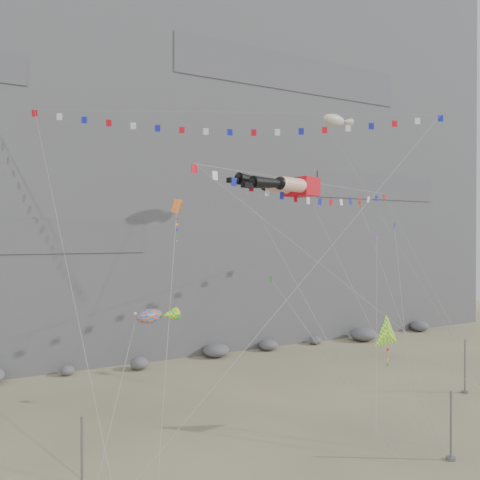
% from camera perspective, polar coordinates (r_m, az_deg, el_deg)
% --- Properties ---
extents(ground, '(120.00, 120.00, 0.00)m').
position_cam_1_polar(ground, '(33.84, 9.42, -20.35)').
color(ground, tan).
rests_on(ground, ground).
extents(cliff, '(80.00, 28.00, 50.00)m').
position_cam_1_polar(cliff, '(61.90, -8.64, 12.59)').
color(cliff, slate).
rests_on(cliff, ground).
extents(talus_boulders, '(60.00, 3.00, 1.20)m').
position_cam_1_polar(talus_boulders, '(47.87, -2.93, -13.33)').
color(talus_boulders, slate).
rests_on(talus_boulders, ground).
extents(anchor_pole_left, '(0.12, 0.12, 3.82)m').
position_cam_1_polar(anchor_pole_left, '(24.50, -18.71, -23.96)').
color(anchor_pole_left, slate).
rests_on(anchor_pole_left, ground).
extents(anchor_pole_center, '(0.12, 0.12, 3.72)m').
position_cam_1_polar(anchor_pole_center, '(29.27, 24.32, -19.90)').
color(anchor_pole_center, slate).
rests_on(anchor_pole_center, ground).
extents(anchor_pole_right, '(0.12, 0.12, 4.09)m').
position_cam_1_polar(anchor_pole_right, '(40.91, 25.74, -13.69)').
color(anchor_pole_right, slate).
rests_on(anchor_pole_right, ground).
extents(legs_kite, '(8.08, 13.56, 19.85)m').
position_cam_1_polar(legs_kite, '(34.72, 5.23, 6.67)').
color(legs_kite, red).
rests_on(legs_kite, ground).
extents(flag_banner_upper, '(31.36, 21.14, 29.67)m').
position_cam_1_polar(flag_banner_upper, '(40.69, 0.22, 15.25)').
color(flag_banner_upper, red).
rests_on(flag_banner_upper, ground).
extents(flag_banner_lower, '(24.38, 13.59, 20.70)m').
position_cam_1_polar(flag_banner_lower, '(38.21, 9.06, 6.87)').
color(flag_banner_lower, red).
rests_on(flag_banner_lower, ground).
extents(harlequin_kite, '(4.71, 8.99, 16.46)m').
position_cam_1_polar(harlequin_kite, '(30.24, -7.71, 4.02)').
color(harlequin_kite, red).
rests_on(harlequin_kite, ground).
extents(fish_windsock, '(5.40, 5.05, 9.09)m').
position_cam_1_polar(fish_windsock, '(27.85, -10.98, -9.14)').
color(fish_windsock, '#FF560D').
rests_on(fish_windsock, ground).
extents(delta_kite, '(2.50, 3.93, 7.70)m').
position_cam_1_polar(delta_kite, '(30.45, 17.60, -10.95)').
color(delta_kite, '#FFEC0D').
rests_on(delta_kite, ground).
extents(blimp_windsock, '(7.23, 12.80, 26.11)m').
position_cam_1_polar(blimp_windsock, '(45.45, 11.39, 14.07)').
color(blimp_windsock, beige).
rests_on(blimp_windsock, ground).
extents(small_kite_a, '(2.86, 14.73, 21.73)m').
position_cam_1_polar(small_kite_a, '(36.73, 0.17, 6.96)').
color(small_kite_a, orange).
rests_on(small_kite_a, ground).
extents(small_kite_b, '(9.22, 9.88, 17.31)m').
position_cam_1_polar(small_kite_b, '(40.68, 16.35, -0.30)').
color(small_kite_b, purple).
rests_on(small_kite_b, ground).
extents(small_kite_c, '(2.46, 10.96, 13.87)m').
position_cam_1_polar(small_kite_c, '(32.93, 4.09, -5.19)').
color(small_kite_c, green).
rests_on(small_kite_c, ground).
extents(small_kite_d, '(8.20, 16.50, 23.00)m').
position_cam_1_polar(small_kite_d, '(44.74, 14.57, 3.78)').
color(small_kite_d, '#F3AD14').
rests_on(small_kite_d, ground).
extents(small_kite_e, '(7.99, 9.77, 17.34)m').
position_cam_1_polar(small_kite_e, '(41.65, 18.33, 1.34)').
color(small_kite_e, '#151CBB').
rests_on(small_kite_e, ground).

